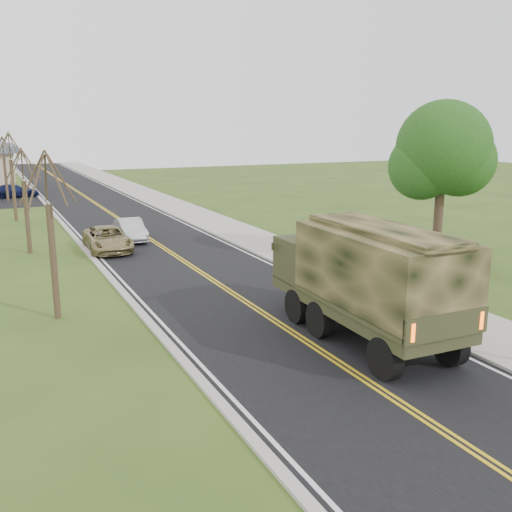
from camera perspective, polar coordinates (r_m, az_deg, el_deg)
ground at (r=15.87m, az=12.61°, el=-13.19°), size 160.00×160.00×0.00m
road at (r=52.29m, az=-15.55°, el=4.95°), size 8.00×120.00×0.01m
curb_right at (r=53.16m, az=-11.14°, el=5.36°), size 0.30×120.00×0.12m
sidewalk_right at (r=53.63m, az=-9.32°, el=5.49°), size 3.20×120.00×0.10m
curb_left at (r=51.73m, az=-20.08°, el=4.60°), size 0.30×120.00×0.10m
leafy_tree at (r=29.11m, az=18.18°, el=9.57°), size 4.83×4.50×8.10m
bare_tree_a at (r=21.57m, az=-19.70°, el=0.76°), size 1.93×2.26×6.08m
bare_tree_b at (r=33.40m, az=-22.00°, el=4.42°), size 1.83×2.14×5.73m
bare_tree_c at (r=45.28m, az=-23.15°, el=6.73°), size 2.04×2.39×6.42m
bare_tree_d at (r=57.24m, az=-23.77°, el=7.55°), size 1.88×2.20×5.91m
military_truck at (r=18.56m, az=11.04°, el=-1.83°), size 2.92×7.92×3.92m
suv_champagne at (r=32.94m, az=-14.63°, el=1.66°), size 2.36×4.90×1.35m
sedan_silver at (r=35.58m, az=-12.43°, el=2.57°), size 1.52×4.03×1.31m
pickup_navy at (r=28.57m, az=16.81°, el=-0.09°), size 4.99×2.17×1.43m
lot_car_navy at (r=60.27m, az=-22.98°, el=6.01°), size 4.53×2.13×1.28m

